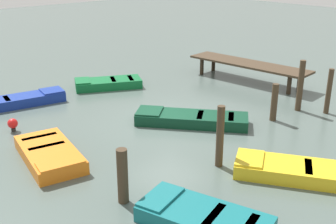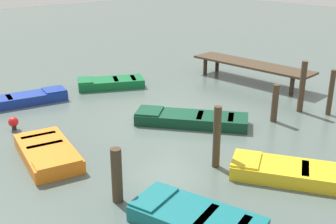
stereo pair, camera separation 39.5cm
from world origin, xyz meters
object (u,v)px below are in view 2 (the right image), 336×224
Objects in this scene: rowboat_blue at (18,100)px; marker_buoy at (13,122)px; rowboat_orange at (48,153)px; mooring_piling_mid_left at (302,87)px; mooring_piling_near_right at (117,175)px; mooring_piling_mid_right at (331,93)px; rowboat_yellow at (294,172)px; rowboat_dark_green at (191,119)px; rowboat_green at (110,83)px; rowboat_teal at (196,219)px; dock_segment at (252,66)px; mooring_piling_center at (217,137)px; mooring_piling_far_left at (275,103)px.

rowboat_blue is 2.81m from marker_buoy.
rowboat_orange is 10.04m from mooring_piling_mid_left.
mooring_piling_mid_right is at bearing 88.51° from mooring_piling_near_right.
rowboat_yellow and rowboat_dark_green have the same top height.
rowboat_green is 0.79× the size of rowboat_blue.
rowboat_blue is at bearing -18.47° from rowboat_teal.
rowboat_yellow is at bearing -58.81° from mooring_piling_mid_left.
mooring_piling_center is (5.02, -7.89, 0.12)m from dock_segment.
rowboat_green is at bearing -37.26° from rowboat_yellow.
rowboat_teal is 2.28m from mooring_piling_near_right.
marker_buoy is (-3.81, -5.21, 0.07)m from rowboat_dark_green.
mooring_piling_mid_right is (-2.05, 5.48, 0.70)m from rowboat_yellow.
rowboat_green is 6.89× the size of marker_buoy.
mooring_piling_near_right reaches higher than rowboat_green.
marker_buoy is (2.54, -1.20, 0.07)m from rowboat_blue.
rowboat_orange is 5.68m from rowboat_blue.
mooring_piling_far_left reaches higher than marker_buoy.
rowboat_orange is (1.28, -11.48, -0.62)m from dock_segment.
dock_segment is 1.52× the size of rowboat_blue.
rowboat_blue is at bearing -6.17° from rowboat_dark_green.
rowboat_teal and rowboat_orange have the same top height.
mooring_piling_mid_right reaches higher than marker_buoy.
mooring_piling_far_left is (7.77, 2.26, 0.51)m from rowboat_green.
rowboat_green is (-3.82, -5.80, -0.62)m from dock_segment.
rowboat_yellow is 4.47m from mooring_piling_far_left.
marker_buoy is at bearing -152.67° from mooring_piling_center.
rowboat_teal and rowboat_dark_green have the same top height.
mooring_piling_far_left is at bearing -46.98° from dock_segment.
mooring_piling_center is at bearing 104.05° from rowboat_green.
mooring_piling_mid_right reaches higher than dock_segment.
rowboat_green is 5.95m from marker_buoy.
mooring_piling_center is 6.13m from mooring_piling_mid_left.
rowboat_orange and rowboat_green have the same top height.
mooring_piling_center reaches higher than mooring_piling_far_left.
rowboat_dark_green is at bearing 53.86° from marker_buoy.
dock_segment is 4.41m from mooring_piling_mid_left.
rowboat_yellow is (0.21, 3.65, -0.00)m from rowboat_teal.
rowboat_orange and rowboat_dark_green have the same top height.
mooring_piling_center is at bearing 27.33° from marker_buoy.
rowboat_teal is 1.81× the size of mooring_piling_mid_right.
mooring_piling_mid_right is (0.99, 2.24, 0.19)m from mooring_piling_far_left.
rowboat_teal is at bearing -67.74° from mooring_piling_far_left.
mooring_piling_mid_left is (8.24, 8.31, 0.83)m from rowboat_blue.
rowboat_dark_green is at bearing -113.72° from mooring_piling_mid_left.
rowboat_teal is 11.57m from rowboat_green.
mooring_piling_mid_right is (4.94, -1.31, 0.08)m from dock_segment.
rowboat_orange is 7.38m from rowboat_yellow.
rowboat_orange is 6.77× the size of marker_buoy.
rowboat_green is at bearing 143.20° from rowboat_orange.
mooring_piling_center is (9.26, 2.27, 0.74)m from rowboat_blue.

